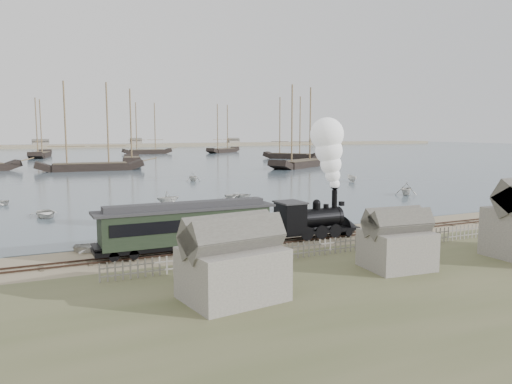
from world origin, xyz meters
name	(u,v)px	position (x,y,z in m)	size (l,w,h in m)	color
ground	(282,236)	(0.00, 0.00, 0.00)	(600.00, 600.00, 0.00)	gray
harbor_water	(77,154)	(0.00, 170.00, 0.03)	(600.00, 336.00, 0.06)	#435760
rail_track	(294,241)	(0.00, -2.00, 0.04)	(120.00, 1.80, 0.16)	#3A281F
picket_fence_west	(246,265)	(-6.50, -7.00, 0.00)	(19.00, 0.10, 1.20)	slate
picket_fence_east	(459,240)	(12.50, -7.50, 0.00)	(15.00, 0.10, 1.20)	slate
shed_left	(233,299)	(-10.00, -13.00, 0.00)	(5.00, 4.00, 4.10)	slate
shed_mid	(396,268)	(2.00, -12.00, 0.00)	(4.00, 3.50, 3.60)	slate
far_spit	(61,148)	(0.00, 250.00, 0.00)	(500.00, 20.00, 1.80)	tan
locomotive	(327,185)	(3.14, -2.00, 4.47)	(7.78, 2.91, 9.70)	black
passenger_coach	(187,225)	(-9.05, -2.00, 2.06)	(13.41, 2.59, 3.26)	black
beached_dinghy	(99,246)	(-14.90, 1.25, 0.37)	(3.59, 2.56, 0.74)	silver
rowboat_0	(45,213)	(-17.86, 18.67, 0.47)	(3.91, 2.79, 0.81)	silver
rowboat_1	(168,197)	(-3.78, 22.46, 0.87)	(3.08, 2.66, 1.62)	silver
rowboat_2	(298,206)	(7.61, 10.47, 0.68)	(3.20, 1.20, 1.24)	silver
rowboat_3	(238,195)	(6.09, 23.67, 0.43)	(3.57, 2.55, 0.74)	silver
rowboat_4	(406,189)	(28.61, 16.67, 0.96)	(3.40, 2.94, 1.79)	silver
rowboat_5	(352,178)	(32.49, 34.71, 0.68)	(3.19, 1.20, 1.23)	silver
rowboat_7	(193,177)	(7.83, 48.21, 0.85)	(2.99, 2.58, 1.57)	silver
schooner_2	(89,126)	(-5.69, 80.97, 10.06)	(23.36, 5.39, 20.00)	black
schooner_3	(131,127)	(7.45, 100.19, 10.06)	(21.87, 5.05, 20.00)	black
schooner_4	(302,126)	(43.29, 70.21, 10.06)	(24.90, 5.75, 20.00)	black
schooner_5	(291,128)	(59.18, 104.33, 10.06)	(18.44, 4.26, 20.00)	black
schooner_7	(39,128)	(-13.73, 148.59, 10.06)	(23.23, 5.36, 20.00)	black
schooner_8	(147,128)	(24.94, 157.51, 10.06)	(19.01, 4.39, 20.00)	black
schooner_9	(223,128)	(56.54, 156.84, 10.06)	(20.26, 4.67, 20.00)	black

